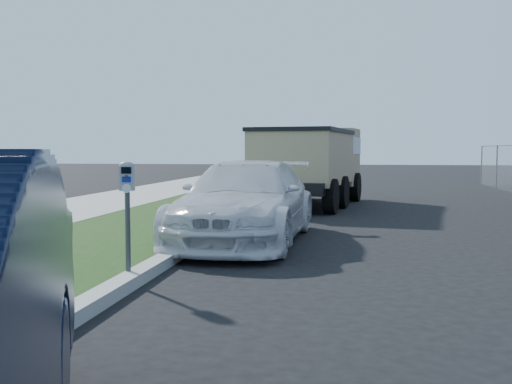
# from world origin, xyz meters

# --- Properties ---
(ground) EXTENTS (120.00, 120.00, 0.00)m
(ground) POSITION_xyz_m (0.00, 0.00, 0.00)
(ground) COLOR black
(ground) RESTS_ON ground
(streetside) EXTENTS (6.12, 50.00, 0.15)m
(streetside) POSITION_xyz_m (-5.57, 2.00, 0.07)
(streetside) COLOR gray
(streetside) RESTS_ON ground
(parking_meter) EXTENTS (0.21, 0.16, 1.34)m
(parking_meter) POSITION_xyz_m (-2.68, -0.70, 1.10)
(parking_meter) COLOR #3F4247
(parking_meter) RESTS_ON ground
(white_wagon) EXTENTS (2.17, 4.96, 1.42)m
(white_wagon) POSITION_xyz_m (-1.86, 2.78, 0.71)
(white_wagon) COLOR silver
(white_wagon) RESTS_ON ground
(dump_truck) EXTENTS (3.07, 6.07, 2.28)m
(dump_truck) POSITION_xyz_m (-1.20, 10.04, 1.28)
(dump_truck) COLOR black
(dump_truck) RESTS_ON ground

